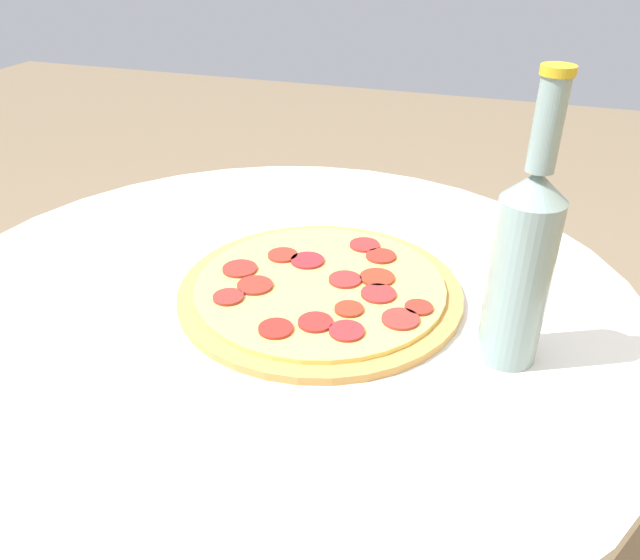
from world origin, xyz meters
The scene contains 3 objects.
table centered at (0.00, 0.00, 0.56)m, with size 0.89×0.89×0.74m.
pizza centered at (-0.02, 0.05, 0.75)m, with size 0.34×0.34×0.02m.
beer_bottle centered at (0.03, 0.27, 0.86)m, with size 0.06×0.06×0.29m.
Camera 1 is at (0.59, 0.26, 1.15)m, focal length 35.00 mm.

